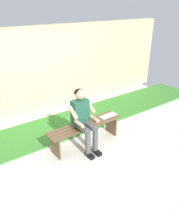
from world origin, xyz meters
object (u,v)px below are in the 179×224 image
(bench_near, at_px, (85,129))
(book_open, at_px, (108,116))
(person_seated, at_px, (84,118))
(apple, at_px, (94,119))

(bench_near, relative_size, book_open, 4.12)
(person_seated, bearing_deg, bench_near, -137.78)
(apple, bearing_deg, person_seated, 18.40)
(person_seated, height_order, apple, person_seated)
(book_open, bearing_deg, bench_near, -0.25)
(book_open, bearing_deg, person_seated, 7.47)
(person_seated, xyz_separation_m, book_open, (-0.74, -0.11, -0.22))
(bench_near, height_order, person_seated, person_seated)
(bench_near, distance_m, person_seated, 0.38)
(person_seated, distance_m, book_open, 0.78)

